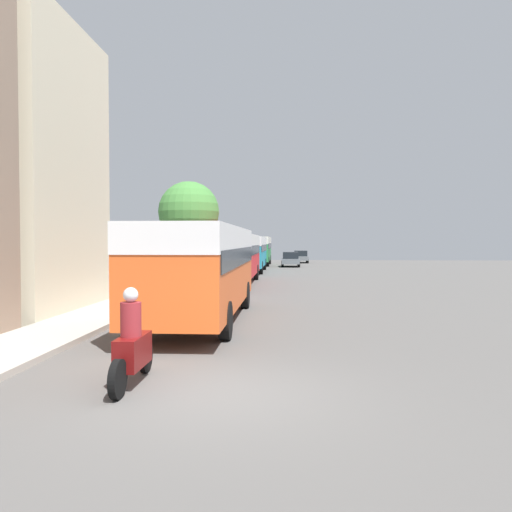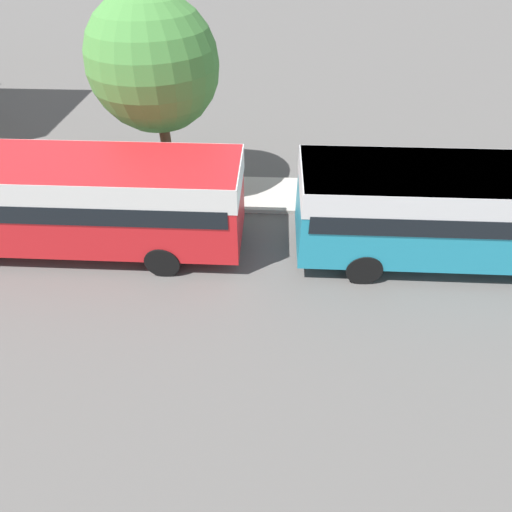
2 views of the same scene
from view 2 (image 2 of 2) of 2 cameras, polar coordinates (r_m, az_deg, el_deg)
The scene contains 3 objects.
bus_following at distance 12.91m, azimuth -28.37°, elevation 7.92°, with size 2.51×11.37×2.94m.
bus_third_in_line at distance 12.49m, azimuth 28.97°, elevation 6.45°, with size 2.65×9.68×2.90m.
street_tree at distance 13.54m, azimuth -14.39°, elevation 24.92°, with size 3.93×3.93×6.27m.
Camera 2 is at (7.32, 27.59, 8.03)m, focal length 28.00 mm.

